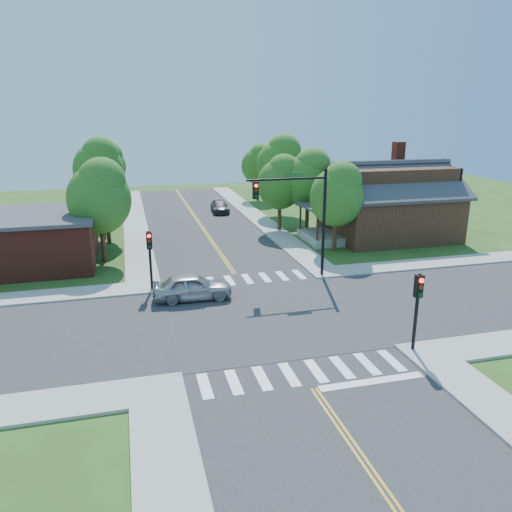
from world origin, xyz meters
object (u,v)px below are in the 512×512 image
object	(u,v)px
signal_mast_ne	(300,206)
house_ne	(389,199)
car_silver	(192,287)
car_dgrey	(220,207)
signal_pole_nw	(150,250)
signal_pole_se	(418,298)

from	to	relation	value
signal_mast_ne	house_ne	size ratio (longest dim) A/B	0.55
signal_mast_ne	car_silver	size ratio (longest dim) A/B	1.55
house_ne	car_silver	xyz separation A→B (m)	(-18.48, -10.73, -2.55)
house_ne	car_silver	world-z (taller)	house_ne
signal_mast_ne	car_dgrey	size ratio (longest dim) A/B	1.63
signal_pole_nw	car_silver	bearing A→B (deg)	-42.95
signal_pole_nw	signal_pole_se	bearing A→B (deg)	-45.00
house_ne	car_dgrey	bearing A→B (deg)	130.63
house_ne	signal_mast_ne	bearing A→B (deg)	-142.32
signal_pole_se	house_ne	xyz separation A→B (m)	(9.51, 19.86, 0.67)
signal_mast_ne	car_dgrey	distance (m)	23.22
signal_mast_ne	signal_pole_se	xyz separation A→B (m)	(1.69, -11.21, -2.19)
signal_pole_se	signal_pole_nw	world-z (taller)	same
signal_mast_ne	car_silver	distance (m)	8.60
signal_pole_se	signal_pole_nw	bearing A→B (deg)	135.00
signal_pole_se	house_ne	bearing A→B (deg)	64.42
signal_pole_se	signal_pole_nw	xyz separation A→B (m)	(-11.20, 11.20, 0.00)
signal_pole_nw	car_dgrey	bearing A→B (deg)	69.47
car_dgrey	signal_pole_nw	bearing A→B (deg)	-106.70
signal_pole_nw	house_ne	bearing A→B (deg)	22.69
signal_mast_ne	signal_pole_nw	bearing A→B (deg)	-179.93
signal_pole_nw	car_dgrey	xyz separation A→B (m)	(8.55, 22.83, -2.04)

